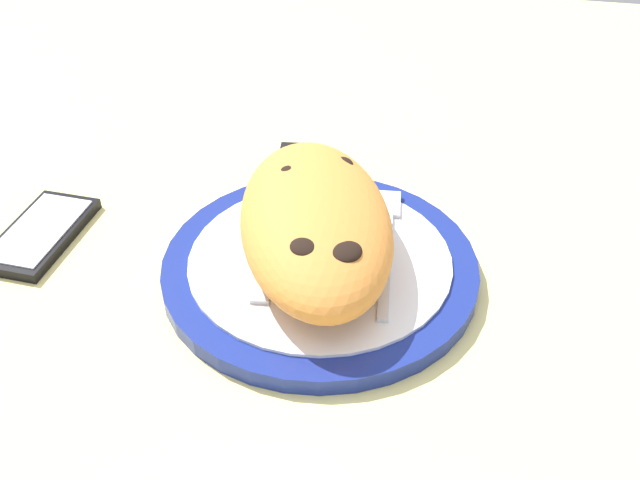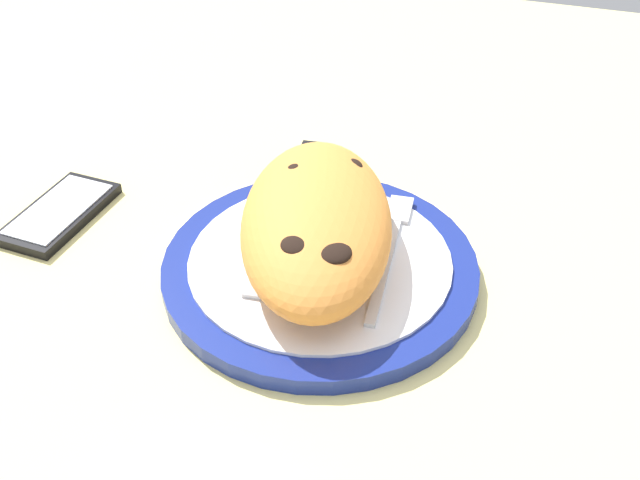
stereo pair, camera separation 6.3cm
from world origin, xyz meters
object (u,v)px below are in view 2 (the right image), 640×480
(plate, at_px, (320,266))
(smartphone, at_px, (60,213))
(fork, at_px, (391,243))
(knife, at_px, (294,190))
(calzone, at_px, (317,222))

(plate, distance_m, smartphone, 0.27)
(plate, relative_size, smartphone, 2.24)
(fork, relative_size, knife, 0.74)
(fork, distance_m, smartphone, 0.32)
(calzone, xyz_separation_m, smartphone, (-0.00, 0.26, -0.05))
(knife, bearing_deg, smartphone, 111.61)
(knife, relative_size, smartphone, 1.96)
(knife, height_order, smartphone, knife)
(plate, distance_m, calzone, 0.04)
(fork, bearing_deg, smartphone, 96.54)
(plate, bearing_deg, knife, 32.88)
(fork, distance_m, knife, 0.12)
(calzone, relative_size, fork, 1.50)
(plate, height_order, knife, knife)
(calzone, relative_size, smartphone, 2.17)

